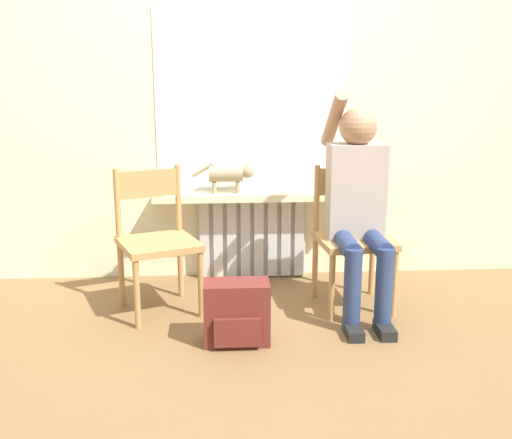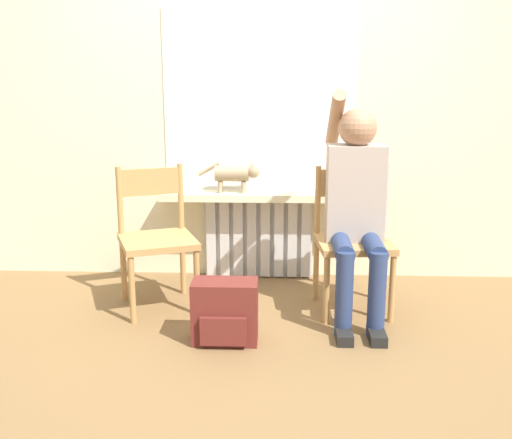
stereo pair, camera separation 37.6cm
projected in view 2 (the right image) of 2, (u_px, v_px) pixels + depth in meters
ground_plane at (251, 345)px, 3.24m from camera, size 12.00×12.00×0.00m
wall_with_window at (259, 86)px, 4.11m from camera, size 7.00×0.06×2.70m
radiator at (259, 237)px, 4.29m from camera, size 0.77×0.08×0.58m
windowsill at (258, 196)px, 4.15m from camera, size 1.37×0.23×0.05m
window_glass at (259, 101)px, 4.10m from camera, size 1.31×0.01×1.24m
chair_left at (156, 236)px, 3.70m from camera, size 0.57×0.57×0.88m
chair_right at (352, 238)px, 3.66m from camera, size 0.48×0.48×0.88m
person at (357, 202)px, 3.50m from camera, size 0.36×0.95×1.35m
cat at (236, 173)px, 4.10m from camera, size 0.43×0.11×0.21m
backpack at (225, 312)px, 3.25m from camera, size 0.36×0.22×0.34m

